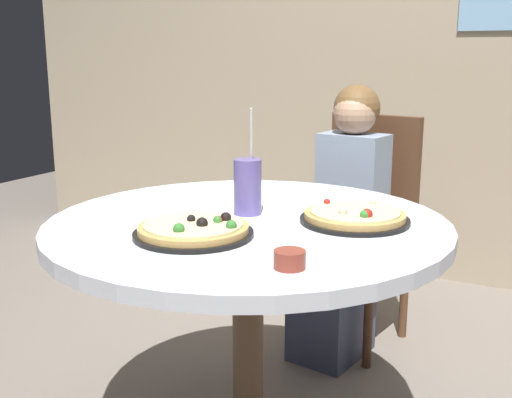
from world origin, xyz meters
TOP-DOWN VIEW (x-y plane):
  - wall_with_window at (0.00, 1.91)m, footprint 5.20×0.14m
  - dining_table at (0.00, 0.00)m, footprint 1.12×1.12m
  - chair_wooden at (0.01, 1.00)m, footprint 0.46×0.46m
  - diner_child at (-0.01, 0.82)m, footprint 0.30×0.43m
  - pizza_veggie at (0.27, 0.11)m, footprint 0.30×0.30m
  - pizza_cheese at (-0.05, -0.20)m, footprint 0.31×0.31m
  - soda_cup at (-0.03, 0.06)m, footprint 0.08×0.08m
  - sauce_bowl at (0.27, -0.31)m, footprint 0.07×0.07m

SIDE VIEW (x-z plane):
  - diner_child at x=-0.01m, z-range -0.06..1.02m
  - chair_wooden at x=0.01m, z-range 0.06..1.01m
  - dining_table at x=0.00m, z-range 0.27..1.02m
  - pizza_veggie at x=0.27m, z-range 0.74..0.79m
  - pizza_cheese at x=-0.05m, z-range 0.74..0.79m
  - sauce_bowl at x=0.27m, z-range 0.75..0.79m
  - soda_cup at x=-0.03m, z-range 0.68..0.98m
  - wall_with_window at x=0.00m, z-range 0.00..2.90m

